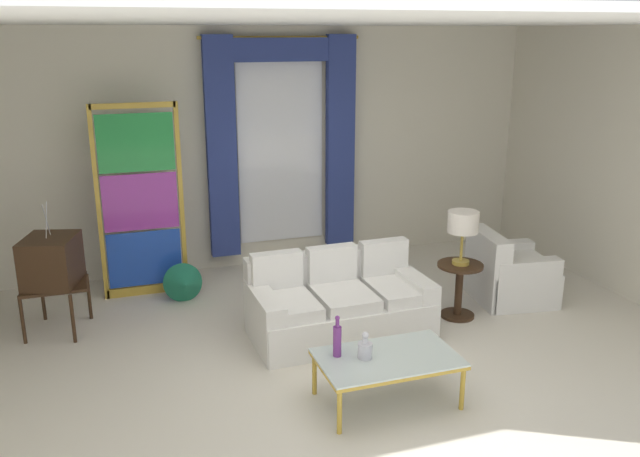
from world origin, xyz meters
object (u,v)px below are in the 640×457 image
object	(u,v)px
bottle_crystal_tall	(337,340)
vintage_tv	(51,263)
couch_white_long	(338,304)
bottle_blue_decanter	(365,349)
stained_glass_divider	(141,206)
table_lamp_brass	(463,224)
round_side_table	(459,285)
coffee_table	(388,360)
armchair_white	(507,276)
peacock_figurine	(184,284)

from	to	relation	value
bottle_crystal_tall	vintage_tv	bearing A→B (deg)	135.83
couch_white_long	bottle_blue_decanter	bearing A→B (deg)	-100.79
couch_white_long	bottle_blue_decanter	size ratio (longest dim) A/B	7.81
stained_glass_divider	table_lamp_brass	distance (m)	3.54
round_side_table	table_lamp_brass	xyz separation A→B (m)	(0.00, 0.00, 0.67)
coffee_table	armchair_white	distance (m)	2.68
couch_white_long	peacock_figurine	size ratio (longest dim) A/B	2.96
peacock_figurine	table_lamp_brass	distance (m)	3.12
coffee_table	peacock_figurine	bearing A→B (deg)	116.39
round_side_table	coffee_table	bearing A→B (deg)	-137.18
couch_white_long	bottle_blue_decanter	world-z (taller)	couch_white_long
bottle_crystal_tall	vintage_tv	world-z (taller)	vintage_tv
bottle_crystal_tall	stained_glass_divider	world-z (taller)	stained_glass_divider
round_side_table	armchair_white	bearing A→B (deg)	17.67
stained_glass_divider	round_side_table	size ratio (longest dim) A/B	3.70
bottle_blue_decanter	vintage_tv	size ratio (longest dim) A/B	0.17
coffee_table	bottle_blue_decanter	xyz separation A→B (m)	(-0.18, 0.04, 0.11)
coffee_table	stained_glass_divider	bearing A→B (deg)	118.92
peacock_figurine	bottle_crystal_tall	bearing A→B (deg)	-69.73
coffee_table	table_lamp_brass	size ratio (longest dim) A/B	1.98
table_lamp_brass	peacock_figurine	bearing A→B (deg)	154.33
stained_glass_divider	bottle_crystal_tall	bearing A→B (deg)	-65.94
coffee_table	vintage_tv	size ratio (longest dim) A/B	0.84
bottle_blue_decanter	bottle_crystal_tall	bearing A→B (deg)	153.02
coffee_table	stained_glass_divider	world-z (taller)	stained_glass_divider
bottle_blue_decanter	armchair_white	xyz separation A→B (m)	(2.36, 1.52, -0.20)
armchair_white	table_lamp_brass	world-z (taller)	table_lamp_brass
round_side_table	table_lamp_brass	distance (m)	0.67
bottle_crystal_tall	armchair_white	world-z (taller)	armchair_white
round_side_table	table_lamp_brass	world-z (taller)	table_lamp_brass
couch_white_long	peacock_figurine	bearing A→B (deg)	137.56
bottle_blue_decanter	table_lamp_brass	world-z (taller)	table_lamp_brass
couch_white_long	round_side_table	size ratio (longest dim) A/B	2.99
armchair_white	peacock_figurine	world-z (taller)	armchair_white
peacock_figurine	table_lamp_brass	size ratio (longest dim) A/B	1.05
armchair_white	coffee_table	bearing A→B (deg)	-144.44
bottle_blue_decanter	round_side_table	bearing A→B (deg)	38.54
vintage_tv	round_side_table	xyz separation A→B (m)	(4.03, -0.99, -0.37)
peacock_figurine	table_lamp_brass	xyz separation A→B (m)	(2.72, -1.31, 0.81)
bottle_blue_decanter	armchair_white	bearing A→B (deg)	32.74
coffee_table	table_lamp_brass	world-z (taller)	table_lamp_brass
bottle_blue_decanter	stained_glass_divider	bearing A→B (deg)	116.48
coffee_table	bottle_crystal_tall	size ratio (longest dim) A/B	3.20
couch_white_long	stained_glass_divider	size ratio (longest dim) A/B	0.81
vintage_tv	stained_glass_divider	distance (m)	1.23
coffee_table	bottle_blue_decanter	size ratio (longest dim) A/B	4.97
vintage_tv	peacock_figurine	size ratio (longest dim) A/B	2.24
couch_white_long	armchair_white	size ratio (longest dim) A/B	1.92
vintage_tv	round_side_table	world-z (taller)	vintage_tv
coffee_table	bottle_crystal_tall	bearing A→B (deg)	159.96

